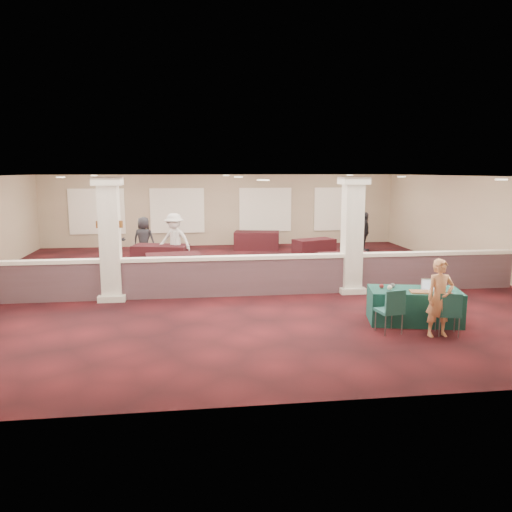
{
  "coord_description": "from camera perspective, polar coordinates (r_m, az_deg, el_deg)",
  "views": [
    {
      "loc": [
        -1.42,
        -14.7,
        3.36
      ],
      "look_at": [
        0.25,
        -2.0,
        1.17
      ],
      "focal_mm": 35.0,
      "sensor_mm": 36.0,
      "label": 1
    }
  ],
  "objects": [
    {
      "name": "ceiling",
      "position": [
        14.77,
        -2.02,
        9.07
      ],
      "size": [
        16.0,
        16.0,
        0.02
      ],
      "primitive_type": "cube",
      "color": "white",
      "rests_on": "wall_back"
    },
    {
      "name": "wall_back",
      "position": [
        22.82,
        -3.93,
        5.25
      ],
      "size": [
        16.0,
        0.04,
        3.2
      ],
      "primitive_type": "cube",
      "color": "gray",
      "rests_on": "ground"
    },
    {
      "name": "screen_glow",
      "position": [
        11.76,
        19.15,
        -3.06
      ],
      "size": [
        0.3,
        0.07,
        0.2
      ],
      "primitive_type": "cube",
      "rotation": [
        0.0,
        0.0,
        -0.22
      ],
      "color": "silver",
      "rests_on": "near_table"
    },
    {
      "name": "sconce_right",
      "position": [
        13.4,
        -15.22,
        3.53
      ],
      "size": [
        0.12,
        0.12,
        0.18
      ],
      "color": "brown",
      "rests_on": "column_left"
    },
    {
      "name": "attendee_a",
      "position": [
        19.08,
        -15.76,
        1.57
      ],
      "size": [
        0.86,
        0.73,
        1.57
      ],
      "primitive_type": "imported",
      "rotation": [
        0.0,
        0.0,
        0.51
      ],
      "color": "black",
      "rests_on": "ground"
    },
    {
      "name": "partition_wall",
      "position": [
        13.57,
        -1.34,
        -2.18
      ],
      "size": [
        15.6,
        0.28,
        1.1
      ],
      "color": "#51363D",
      "rests_on": "ground"
    },
    {
      "name": "knitting",
      "position": [
        11.42,
        18.24,
        -3.9
      ],
      "size": [
        0.47,
        0.39,
        0.03
      ],
      "primitive_type": "cube",
      "rotation": [
        0.0,
        0.0,
        -0.22
      ],
      "color": "#C1621E",
      "rests_on": "near_table"
    },
    {
      "name": "wall_right",
      "position": [
        17.55,
        25.04,
        3.03
      ],
      "size": [
        0.04,
        16.0,
        3.2
      ],
      "primitive_type": "cube",
      "color": "gray",
      "rests_on": "ground"
    },
    {
      "name": "column_left",
      "position": [
        13.48,
        -16.33,
        1.96
      ],
      "size": [
        0.72,
        0.72,
        3.2
      ],
      "color": "white",
      "rests_on": "ground"
    },
    {
      "name": "scissors",
      "position": [
        11.55,
        21.28,
        -3.98
      ],
      "size": [
        0.13,
        0.06,
        0.01
      ],
      "primitive_type": "cube",
      "rotation": [
        0.0,
        0.0,
        -0.22
      ],
      "color": "red",
      "rests_on": "near_table"
    },
    {
      "name": "far_table_front_center",
      "position": [
        16.47,
        -9.4,
        -0.95
      ],
      "size": [
        1.84,
        1.08,
        0.71
      ],
      "primitive_type": "cube",
      "rotation": [
        0.0,
        0.0,
        0.12
      ],
      "color": "black",
      "rests_on": "ground"
    },
    {
      "name": "ground",
      "position": [
        15.15,
        -1.95,
        -3.12
      ],
      "size": [
        16.0,
        16.0,
        0.0
      ],
      "primitive_type": "plane",
      "color": "#3F0F13",
      "rests_on": "ground"
    },
    {
      "name": "near_table",
      "position": [
        11.75,
        17.61,
        -5.47
      ],
      "size": [
        2.13,
        1.39,
        0.76
      ],
      "primitive_type": "cube",
      "rotation": [
        0.0,
        0.0,
        -0.22
      ],
      "color": "#0F382D",
      "rests_on": "ground"
    },
    {
      "name": "yarn_red",
      "position": [
        11.56,
        14.15,
        -3.36
      ],
      "size": [
        0.1,
        0.1,
        0.1
      ],
      "primitive_type": "sphere",
      "color": "maroon",
      "rests_on": "near_table"
    },
    {
      "name": "column_right",
      "position": [
        14.03,
        10.92,
        2.47
      ],
      "size": [
        0.72,
        0.72,
        3.2
      ],
      "color": "white",
      "rests_on": "ground"
    },
    {
      "name": "far_table_back_center",
      "position": [
        21.6,
        0.08,
        1.79
      ],
      "size": [
        2.06,
        1.31,
        0.78
      ],
      "primitive_type": "cube",
      "rotation": [
        0.0,
        0.0,
        -0.19
      ],
      "color": "black",
      "rests_on": "ground"
    },
    {
      "name": "attendee_d",
      "position": [
        19.05,
        -12.69,
        1.86
      ],
      "size": [
        0.92,
        0.66,
        1.68
      ],
      "primitive_type": "imported",
      "rotation": [
        0.0,
        0.0,
        2.86
      ],
      "color": "black",
      "rests_on": "ground"
    },
    {
      "name": "yarn_cream",
      "position": [
        11.44,
        15.04,
        -3.52
      ],
      "size": [
        0.11,
        0.11,
        0.11
      ],
      "primitive_type": "sphere",
      "color": "beige",
      "rests_on": "near_table"
    },
    {
      "name": "far_table_front_left",
      "position": [
        17.98,
        -10.85,
        0.01
      ],
      "size": [
        2.09,
        1.38,
        0.78
      ],
      "primitive_type": "cube",
      "rotation": [
        0.0,
        0.0,
        -0.24
      ],
      "color": "black",
      "rests_on": "ground"
    },
    {
      "name": "sconce_left",
      "position": [
        13.48,
        -17.58,
        3.45
      ],
      "size": [
        0.12,
        0.12,
        0.18
      ],
      "color": "brown",
      "rests_on": "column_left"
    },
    {
      "name": "woman",
      "position": [
        10.86,
        20.26,
        -4.53
      ],
      "size": [
        0.59,
        0.41,
        1.61
      ],
      "primitive_type": "imported",
      "rotation": [
        0.0,
        0.0,
        0.03
      ],
      "color": "tan",
      "rests_on": "ground"
    },
    {
      "name": "far_table_back_right",
      "position": [
        20.19,
        6.65,
        1.01
      ],
      "size": [
        1.82,
        1.33,
        0.66
      ],
      "primitive_type": "cube",
      "rotation": [
        0.0,
        0.0,
        0.35
      ],
      "color": "black",
      "rests_on": "ground"
    },
    {
      "name": "wall_front",
      "position": [
        7.08,
        4.32,
        -4.74
      ],
      "size": [
        16.0,
        0.04,
        3.2
      ],
      "primitive_type": "cube",
      "color": "gray",
      "rests_on": "ground"
    },
    {
      "name": "laptop_base",
      "position": [
        11.68,
        19.25,
        -3.7
      ],
      "size": [
        0.39,
        0.31,
        0.02
      ],
      "primitive_type": "cube",
      "rotation": [
        0.0,
        0.0,
        -0.22
      ],
      "color": "#BBBBBF",
      "rests_on": "near_table"
    },
    {
      "name": "conf_chair_side",
      "position": [
        10.77,
        15.24,
        -5.71
      ],
      "size": [
        0.55,
        0.55,
        0.95
      ],
      "rotation": [
        0.0,
        0.0,
        0.16
      ],
      "color": "#1B4F45",
      "rests_on": "ground"
    },
    {
      "name": "attendee_c",
      "position": [
        21.44,
        12.32,
        2.71
      ],
      "size": [
        0.87,
        1.08,
        1.67
      ],
      "primitive_type": "imported",
      "rotation": [
        0.0,
        0.0,
        1.09
      ],
      "color": "black",
      "rests_on": "ground"
    },
    {
      "name": "far_table_back_left",
      "position": [
        18.18,
        -10.81,
        0.07
      ],
      "size": [
        2.0,
        1.32,
        0.75
      ],
      "primitive_type": "cube",
      "rotation": [
        0.0,
        0.0,
        -0.23
      ],
      "color": "black",
      "rests_on": "ground"
    },
    {
      "name": "laptop_screen",
      "position": [
        11.77,
        19.15,
        -2.98
      ],
      "size": [
        0.34,
        0.09,
        0.23
      ],
      "primitive_type": "cube",
      "rotation": [
        0.0,
        0.0,
        -0.22
      ],
      "color": "#BBBBBF",
      "rests_on": "near_table"
    },
    {
      "name": "far_table_front_right",
      "position": [
        16.8,
        10.1,
        -0.8
      ],
      "size": [
        1.76,
        1.0,
        0.68
      ],
      "primitive_type": "cube",
      "rotation": [
        0.0,
        0.0,
        0.1
      ],
      "color": "black",
      "rests_on": "ground"
    },
    {
      "name": "attendee_b",
      "position": [
        17.88,
        -9.3,
        1.81
      ],
      "size": [
        1.33,
        1.03,
        1.89
      ],
      "primitive_type": "imported",
      "rotation": [
        0.0,
        0.0,
        -0.45
      ],
      "color": "silver",
      "rests_on": "ground"
    },
    {
      "name": "yarn_grey",
      "position": [
        11.67,
        15.36,
        -3.28
      ],
      "size": [
        0.11,
        0.11,
        0.11
      ],
      "primitive_type": "sphere",
      "color": "#505055",
      "rests_on": "near_table"
    },
    {
      "name": "conf_chair_main",
      "position": [
        11.01,
        21.19,
        -5.8
      ],
      "size": [
        0.57,
        0.57,
        0.92
      ],
      "rotation": [
        0.0,
        0.0,
        -0.29
      ],
      "color": "#1B4F45",
      "rests_on": "ground"
    }
  ]
}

